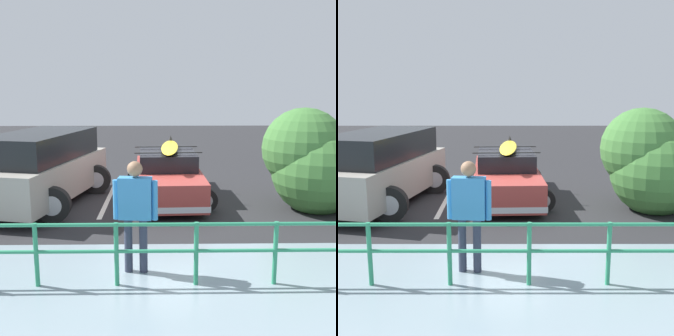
{
  "view_description": "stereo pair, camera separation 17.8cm",
  "coord_description": "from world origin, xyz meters",
  "views": [
    {
      "loc": [
        -0.09,
        10.86,
        2.98
      ],
      "look_at": [
        -0.28,
        0.35,
        0.95
      ],
      "focal_mm": 45.0,
      "sensor_mm": 36.0,
      "label": 1
    },
    {
      "loc": [
        -0.27,
        10.86,
        2.98
      ],
      "look_at": [
        -0.28,
        0.35,
        0.95
      ],
      "focal_mm": 45.0,
      "sensor_mm": 36.0,
      "label": 2
    }
  ],
  "objects": [
    {
      "name": "sedan_car",
      "position": [
        -0.28,
        -0.29,
        0.61
      ],
      "size": [
        2.39,
        4.31,
        1.55
      ],
      "color": "#9E3833",
      "rests_on": "ground"
    },
    {
      "name": "parking_stripe",
      "position": [
        1.32,
        -0.25,
        0.0
      ],
      "size": [
        0.12,
        3.75,
        0.0
      ],
      "primitive_type": "cube",
      "rotation": [
        0.0,
        0.0,
        1.57
      ],
      "color": "silver",
      "rests_on": "ground"
    },
    {
      "name": "ground_plane",
      "position": [
        0.0,
        0.0,
        -0.01
      ],
      "size": [
        44.0,
        44.0,
        0.02
      ],
      "primitive_type": "cube",
      "color": "#28282B",
      "rests_on": "ground"
    },
    {
      "name": "person_bystander",
      "position": [
        0.31,
        4.39,
        1.1
      ],
      "size": [
        0.71,
        0.26,
        1.84
      ],
      "color": "#33384C",
      "rests_on": "ground"
    },
    {
      "name": "bush_near_left",
      "position": [
        -3.91,
        0.77,
        1.13
      ],
      "size": [
        2.71,
        2.34,
        2.61
      ],
      "color": "brown",
      "rests_on": "ground"
    },
    {
      "name": "suv_car",
      "position": [
        2.92,
        0.28,
        0.96
      ],
      "size": [
        3.21,
        4.8,
        1.86
      ],
      "color": "#9E998E",
      "rests_on": "ground"
    },
    {
      "name": "railing_fence",
      "position": [
        1.18,
        4.87,
        0.65
      ],
      "size": [
        8.5,
        0.1,
        1.0
      ],
      "color": "#2D9366",
      "rests_on": "ground"
    }
  ]
}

